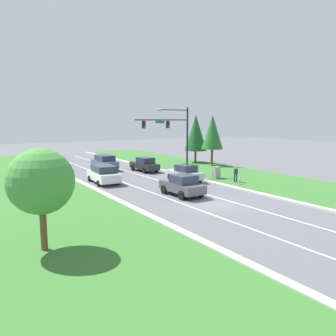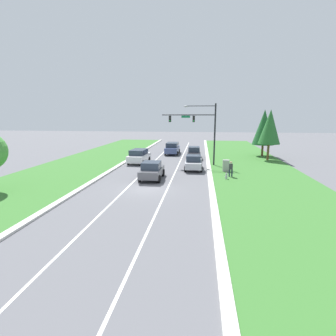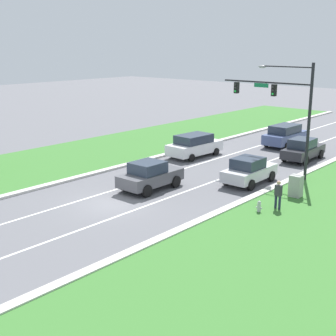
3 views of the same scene
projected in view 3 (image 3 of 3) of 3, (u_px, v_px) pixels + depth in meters
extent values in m
plane|color=#5B5B60|center=(112.00, 203.00, 27.01)|extent=(160.00, 160.00, 0.00)
cube|color=beige|center=(188.00, 226.00, 23.40)|extent=(0.50, 90.00, 0.15)
cube|color=beige|center=(53.00, 184.00, 30.59)|extent=(0.50, 90.00, 0.15)
cube|color=#38702D|center=(283.00, 257.00, 20.07)|extent=(10.00, 90.00, 0.08)
cube|color=#38702D|center=(10.00, 170.00, 33.94)|extent=(10.00, 90.00, 0.08)
cube|color=white|center=(92.00, 197.00, 28.16)|extent=(0.14, 81.00, 0.01)
cube|color=white|center=(134.00, 210.00, 25.87)|extent=(0.14, 81.00, 0.01)
cylinder|color=black|center=(309.00, 123.00, 30.53)|extent=(0.20, 0.20, 7.79)
cylinder|color=black|center=(266.00, 82.00, 32.02)|extent=(6.67, 0.12, 0.12)
cube|color=#147042|center=(261.00, 85.00, 32.28)|extent=(1.10, 0.04, 0.28)
cylinder|color=black|center=(287.00, 67.00, 30.78)|extent=(3.67, 0.09, 0.09)
ellipsoid|color=gray|center=(262.00, 67.00, 31.96)|extent=(0.56, 0.28, 0.20)
cube|color=black|center=(274.00, 90.00, 31.72)|extent=(0.28, 0.32, 0.80)
sphere|color=#2D2D2D|center=(273.00, 87.00, 31.54)|extent=(0.16, 0.16, 0.16)
sphere|color=#2D2D2D|center=(273.00, 90.00, 31.60)|extent=(0.16, 0.16, 0.16)
sphere|color=#23D647|center=(273.00, 94.00, 31.65)|extent=(0.16, 0.16, 0.16)
cube|color=black|center=(237.00, 88.00, 33.63)|extent=(0.28, 0.32, 0.80)
sphere|color=#2D2D2D|center=(235.00, 85.00, 33.45)|extent=(0.16, 0.16, 0.16)
sphere|color=#2D2D2D|center=(235.00, 88.00, 33.51)|extent=(0.16, 0.16, 0.16)
sphere|color=#23D647|center=(235.00, 91.00, 33.57)|extent=(0.16, 0.16, 0.16)
cube|color=#4C4C51|center=(151.00, 178.00, 29.51)|extent=(1.96, 4.34, 0.74)
cube|color=#283342|center=(148.00, 167.00, 29.14)|extent=(1.75, 1.96, 0.70)
cylinder|color=black|center=(176.00, 182.00, 29.97)|extent=(0.24, 0.76, 0.76)
cylinder|color=black|center=(154.00, 176.00, 31.19)|extent=(0.24, 0.76, 0.76)
cylinder|color=black|center=(147.00, 191.00, 28.03)|extent=(0.24, 0.76, 0.76)
cylinder|color=black|center=(125.00, 185.00, 29.24)|extent=(0.24, 0.76, 0.76)
cube|color=silver|center=(250.00, 173.00, 30.78)|extent=(1.90, 4.33, 0.73)
cube|color=#283342|center=(248.00, 163.00, 30.41)|extent=(1.69, 1.96, 0.69)
cylinder|color=black|center=(271.00, 176.00, 31.29)|extent=(0.25, 0.71, 0.71)
cylinder|color=black|center=(248.00, 172.00, 32.42)|extent=(0.25, 0.71, 0.71)
cylinder|color=black|center=(251.00, 185.00, 29.32)|extent=(0.25, 0.71, 0.71)
cylinder|color=black|center=(227.00, 180.00, 30.46)|extent=(0.25, 0.71, 0.71)
cube|color=white|center=(195.00, 148.00, 38.22)|extent=(2.35, 5.02, 0.84)
cube|color=#283342|center=(194.00, 139.00, 37.94)|extent=(2.03, 3.05, 0.69)
cylinder|color=black|center=(216.00, 152.00, 38.69)|extent=(0.28, 0.62, 0.61)
cylinder|color=black|center=(197.00, 148.00, 40.06)|extent=(0.28, 0.62, 0.61)
cylinder|color=black|center=(191.00, 158.00, 36.60)|extent=(0.28, 0.62, 0.61)
cylinder|color=black|center=(173.00, 154.00, 37.97)|extent=(0.28, 0.62, 0.61)
cube|color=#475684|center=(285.00, 137.00, 42.23)|extent=(2.07, 4.99, 0.87)
cube|color=#283342|center=(285.00, 129.00, 41.94)|extent=(1.84, 3.00, 0.72)
cylinder|color=black|center=(303.00, 141.00, 42.82)|extent=(0.25, 0.67, 0.66)
cylinder|color=black|center=(283.00, 138.00, 44.08)|extent=(0.25, 0.67, 0.66)
cylinder|color=black|center=(286.00, 146.00, 40.61)|extent=(0.25, 0.67, 0.66)
cylinder|color=black|center=(267.00, 143.00, 41.87)|extent=(0.25, 0.67, 0.66)
cube|color=#28282D|center=(303.00, 151.00, 36.97)|extent=(1.91, 4.65, 0.71)
cube|color=#283342|center=(302.00, 143.00, 36.58)|extent=(1.66, 2.11, 0.71)
cylinder|color=black|center=(321.00, 154.00, 37.58)|extent=(0.26, 0.72, 0.71)
cylinder|color=black|center=(300.00, 151.00, 38.66)|extent=(0.26, 0.72, 0.71)
cylinder|color=black|center=(306.00, 161.00, 35.46)|extent=(0.26, 0.72, 0.71)
cylinder|color=black|center=(285.00, 157.00, 36.54)|extent=(0.26, 0.72, 0.71)
cube|color=#9E9E99|center=(296.00, 187.00, 27.85)|extent=(0.70, 0.60, 1.39)
cylinder|color=#232842|center=(276.00, 202.00, 25.90)|extent=(0.14, 0.14, 0.84)
cylinder|color=#232842|center=(280.00, 203.00, 25.71)|extent=(0.14, 0.14, 0.84)
cube|color=#333338|center=(278.00, 190.00, 25.62)|extent=(0.41, 0.28, 0.60)
sphere|color=tan|center=(279.00, 183.00, 25.51)|extent=(0.22, 0.22, 0.22)
cylinder|color=#B7B7BC|center=(259.00, 208.00, 25.39)|extent=(0.20, 0.20, 0.55)
sphere|color=#B7B7BC|center=(259.00, 202.00, 25.30)|extent=(0.18, 0.18, 0.18)
cylinder|color=#B7B7BC|center=(257.00, 207.00, 25.46)|extent=(0.10, 0.09, 0.09)
cylinder|color=#B7B7BC|center=(261.00, 208.00, 25.31)|extent=(0.10, 0.09, 0.09)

